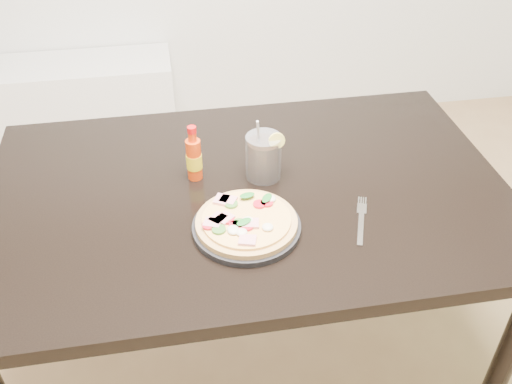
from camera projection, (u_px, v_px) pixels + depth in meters
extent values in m
cube|color=black|center=(248.00, 194.00, 1.55)|extent=(1.40, 0.90, 0.04)
cylinder|color=black|center=(503.00, 364.00, 1.56)|extent=(0.06, 0.06, 0.71)
cylinder|color=black|center=(51.00, 230.00, 1.99)|extent=(0.06, 0.06, 0.71)
cylinder|color=black|center=(399.00, 192.00, 2.17)|extent=(0.06, 0.06, 0.71)
cylinder|color=black|center=(247.00, 227.00, 1.40)|extent=(0.27, 0.27, 0.02)
cylinder|color=tan|center=(246.00, 222.00, 1.39)|extent=(0.25, 0.25, 0.01)
cylinder|color=#EEBE67|center=(246.00, 219.00, 1.38)|extent=(0.22, 0.22, 0.01)
cube|color=pink|center=(222.00, 200.00, 1.43)|extent=(0.05, 0.05, 0.01)
cube|color=pink|center=(212.00, 223.00, 1.36)|extent=(0.05, 0.05, 0.01)
cube|color=pink|center=(247.00, 240.00, 1.31)|extent=(0.05, 0.04, 0.01)
cube|color=pink|center=(250.00, 223.00, 1.36)|extent=(0.05, 0.04, 0.01)
cube|color=pink|center=(225.00, 218.00, 1.37)|extent=(0.05, 0.05, 0.01)
cube|color=pink|center=(218.00, 218.00, 1.37)|extent=(0.05, 0.05, 0.01)
cube|color=pink|center=(228.00, 200.00, 1.43)|extent=(0.05, 0.05, 0.01)
cylinder|color=red|center=(259.00, 204.00, 1.42)|extent=(0.03, 0.03, 0.01)
cylinder|color=red|center=(228.00, 220.00, 1.37)|extent=(0.03, 0.03, 0.01)
cylinder|color=red|center=(247.00, 226.00, 1.35)|extent=(0.03, 0.03, 0.01)
cylinder|color=red|center=(236.00, 225.00, 1.35)|extent=(0.03, 0.03, 0.01)
cylinder|color=red|center=(209.00, 225.00, 1.35)|extent=(0.03, 0.03, 0.01)
cylinder|color=red|center=(267.00, 203.00, 1.42)|extent=(0.03, 0.03, 0.01)
cylinder|color=#387025|center=(239.00, 224.00, 1.36)|extent=(0.03, 0.03, 0.01)
cylinder|color=#387025|center=(219.00, 230.00, 1.34)|extent=(0.03, 0.03, 0.01)
cylinder|color=#387025|center=(231.00, 204.00, 1.42)|extent=(0.03, 0.03, 0.01)
ellipsoid|color=beige|center=(233.00, 229.00, 1.34)|extent=(0.03, 0.03, 0.01)
ellipsoid|color=beige|center=(233.00, 231.00, 1.34)|extent=(0.03, 0.03, 0.01)
ellipsoid|color=beige|center=(268.00, 227.00, 1.35)|extent=(0.03, 0.03, 0.01)
ellipsoid|color=beige|center=(248.00, 220.00, 1.37)|extent=(0.03, 0.03, 0.01)
ellipsoid|color=beige|center=(242.00, 232.00, 1.33)|extent=(0.03, 0.03, 0.01)
ellipsoid|color=beige|center=(271.00, 199.00, 1.43)|extent=(0.03, 0.03, 0.01)
ellipsoid|color=#196A20|center=(267.00, 198.00, 1.43)|extent=(0.04, 0.05, 0.00)
ellipsoid|color=#196A20|center=(247.00, 195.00, 1.44)|extent=(0.04, 0.03, 0.00)
ellipsoid|color=#196A20|center=(244.00, 222.00, 1.35)|extent=(0.05, 0.04, 0.00)
cylinder|color=red|center=(194.00, 159.00, 1.54)|extent=(0.05, 0.05, 0.12)
cylinder|color=yellow|center=(194.00, 161.00, 1.54)|extent=(0.04, 0.04, 0.04)
cylinder|color=red|center=(192.00, 137.00, 1.49)|extent=(0.02, 0.02, 0.03)
cylinder|color=red|center=(192.00, 130.00, 1.48)|extent=(0.02, 0.02, 0.02)
cylinder|color=black|center=(263.00, 159.00, 1.55)|extent=(0.09, 0.09, 0.11)
cylinder|color=silver|center=(263.00, 157.00, 1.54)|extent=(0.10, 0.10, 0.13)
cylinder|color=#F2E059|center=(277.00, 141.00, 1.49)|extent=(0.04, 0.01, 0.04)
cylinder|color=#B2B2B7|center=(259.00, 144.00, 1.53)|extent=(0.03, 0.06, 0.17)
cube|color=silver|center=(361.00, 229.00, 1.40)|extent=(0.05, 0.12, 0.00)
cube|color=silver|center=(362.00, 209.00, 1.46)|extent=(0.04, 0.05, 0.00)
cube|color=silver|center=(359.00, 201.00, 1.49)|extent=(0.01, 0.03, 0.00)
cube|color=silver|center=(361.00, 201.00, 1.49)|extent=(0.01, 0.03, 0.00)
cube|color=silver|center=(363.00, 201.00, 1.49)|extent=(0.01, 0.03, 0.00)
cube|color=silver|center=(366.00, 201.00, 1.49)|extent=(0.01, 0.03, 0.00)
cube|color=white|center=(34.00, 113.00, 2.85)|extent=(1.40, 0.34, 0.50)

